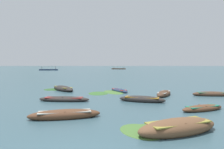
{
  "coord_description": "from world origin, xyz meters",
  "views": [
    {
      "loc": [
        1.86,
        -5.13,
        3.01
      ],
      "look_at": [
        -2.41,
        34.41,
        1.18
      ],
      "focal_mm": 31.82,
      "sensor_mm": 36.0,
      "label": 1
    }
  ],
  "objects": [
    {
      "name": "weed_patch_0",
      "position": [
        2.24,
        3.9,
        0.0
      ],
      "size": [
        2.82,
        2.98,
        0.14
      ],
      "primitive_type": "ellipsoid",
      "rotation": [
        0.0,
        0.0,
        0.59
      ],
      "color": "#477033",
      "rests_on": "ground"
    },
    {
      "name": "rowboat_5",
      "position": [
        -3.95,
        10.97,
        0.16
      ],
      "size": [
        4.35,
        1.19,
        0.51
      ],
      "color": "#2D2826",
      "rests_on": "ground"
    },
    {
      "name": "rowboat_10",
      "position": [
        -6.56,
        17.89,
        0.22
      ],
      "size": [
        4.2,
        4.29,
        0.7
      ],
      "color": "#2D2826",
      "rests_on": "ground"
    },
    {
      "name": "ferry_2",
      "position": [
        -49.49,
        110.75,
        0.45
      ],
      "size": [
        11.43,
        7.09,
        2.54
      ],
      "color": "navy",
      "rests_on": "ground"
    },
    {
      "name": "rowboat_7",
      "position": [
        6.49,
        8.61,
        0.15
      ],
      "size": [
        3.41,
        2.43,
        0.46
      ],
      "color": "brown",
      "rests_on": "ground"
    },
    {
      "name": "weed_patch_6",
      "position": [
        -1.86,
        15.79,
        0.0
      ],
      "size": [
        2.37,
        3.04,
        0.14
      ],
      "primitive_type": "ellipsoid",
      "rotation": [
        0.0,
        0.0,
        1.66
      ],
      "color": "#38662D",
      "rests_on": "ground"
    },
    {
      "name": "ferry_1",
      "position": [
        -9.52,
        148.12,
        0.45
      ],
      "size": [
        10.95,
        5.81,
        2.54
      ],
      "color": "brown",
      "rests_on": "ground"
    },
    {
      "name": "mountain_1",
      "position": [
        -1044.37,
        1998.7,
        142.94
      ],
      "size": [
        949.83,
        949.83,
        285.87
      ],
      "primitive_type": "cone",
      "color": "#4C5B56",
      "rests_on": "ground"
    },
    {
      "name": "weed_patch_2",
      "position": [
        -8.01,
        18.65,
        0.0
      ],
      "size": [
        2.85,
        2.82,
        0.14
      ],
      "primitive_type": "ellipsoid",
      "rotation": [
        0.0,
        0.0,
        1.73
      ],
      "color": "#2D5628",
      "rests_on": "ground"
    },
    {
      "name": "mountain_2",
      "position": [
        -142.06,
        2043.82,
        98.61
      ],
      "size": [
        797.17,
        797.17,
        197.21
      ],
      "primitive_type": "cone",
      "color": "#4C5B56",
      "rests_on": "ground"
    },
    {
      "name": "rowboat_9",
      "position": [
        4.9,
        14.99,
        0.19
      ],
      "size": [
        2.32,
        3.73,
        0.62
      ],
      "color": "#4C3323",
      "rests_on": "ground"
    },
    {
      "name": "rowboat_1",
      "position": [
        3.87,
        3.88,
        0.25
      ],
      "size": [
        4.25,
        3.14,
        0.8
      ],
      "color": "brown",
      "rests_on": "ground"
    },
    {
      "name": "rowboat_3",
      "position": [
        -2.03,
        5.74,
        0.19
      ],
      "size": [
        4.22,
        2.35,
        0.62
      ],
      "color": "brown",
      "rests_on": "ground"
    },
    {
      "name": "rowboat_6",
      "position": [
        9.64,
        15.36,
        0.17
      ],
      "size": [
        3.85,
        1.17,
        0.54
      ],
      "color": "#4C3323",
      "rests_on": "ground"
    },
    {
      "name": "weed_patch_4",
      "position": [
        -0.36,
        16.83,
        0.0
      ],
      "size": [
        3.3,
        4.04,
        0.14
      ],
      "primitive_type": "ellipsoid",
      "rotation": [
        0.0,
        0.0,
        2.05
      ],
      "color": "#477033",
      "rests_on": "ground"
    },
    {
      "name": "rowboat_2",
      "position": [
        0.27,
        17.44,
        0.14
      ],
      "size": [
        2.64,
        3.19,
        0.43
      ],
      "color": "navy",
      "rests_on": "ground"
    },
    {
      "name": "rowboat_0",
      "position": [
        2.58,
        11.42,
        0.19
      ],
      "size": [
        3.98,
        1.86,
        0.61
      ],
      "color": "#2D2826",
      "rests_on": "ground"
    },
    {
      "name": "ground_plane",
      "position": [
        0.0,
        1500.0,
        0.0
      ],
      "size": [
        6000.0,
        6000.0,
        0.0
      ],
      "primitive_type": "plane",
      "color": "#385660"
    },
    {
      "name": "weed_patch_5",
      "position": [
        2.73,
        4.36,
        0.0
      ],
      "size": [
        2.81,
        2.44,
        0.14
      ],
      "primitive_type": "ellipsoid",
      "rotation": [
        0.0,
        0.0,
        0.47
      ],
      "color": "#477033",
      "rests_on": "ground"
    }
  ]
}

